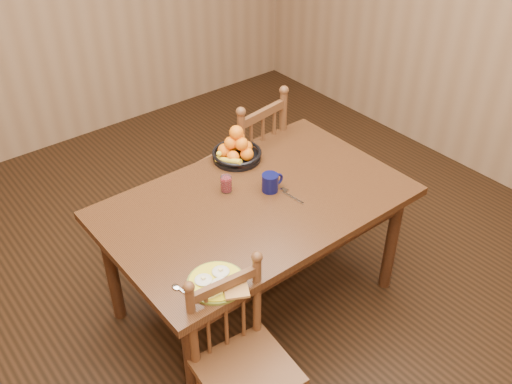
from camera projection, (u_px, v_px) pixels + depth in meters
room at (256, 97)px, 2.66m from camera, size 4.52×5.02×2.72m
dining_table at (256, 212)px, 3.06m from camera, size 1.60×1.00×0.75m
chair_far at (245, 165)px, 3.74m from camera, size 0.52×0.50×1.02m
chair_near at (243, 363)px, 2.55m from camera, size 0.44×0.42×0.89m
breakfast_plate at (218, 282)px, 2.50m from camera, size 0.26×0.31×0.04m
fork at (290, 195)px, 3.04m from camera, size 0.04×0.18×0.00m
spoon at (180, 290)px, 2.47m from camera, size 0.05×0.16×0.01m
coffee_mug at (271, 182)px, 3.05m from camera, size 0.13×0.09×0.10m
juice_glass at (226, 184)px, 3.05m from camera, size 0.06×0.06×0.09m
fruit_bowl at (236, 150)px, 3.29m from camera, size 0.29×0.29×0.22m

